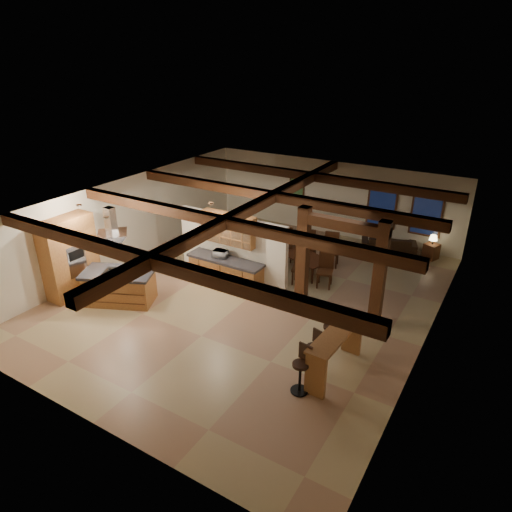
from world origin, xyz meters
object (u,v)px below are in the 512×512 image
Objects in this scene: kitchen_island at (120,286)px; bar_counter at (336,345)px; dining_table at (304,265)px; sofa at (389,244)px.

bar_counter is (6.56, 0.22, 0.23)m from kitchen_island.
bar_counter reaches higher than dining_table.
sofa is at bearing 97.02° from bar_counter.
kitchen_island reaches higher than sofa.
bar_counter is (0.92, -7.47, 0.45)m from sofa.
bar_counter reaches higher than kitchen_island.
bar_counter is (2.80, -4.28, 0.44)m from dining_table.
bar_counter is at bearing -35.08° from dining_table.
dining_table is 0.78× the size of bar_counter.
kitchen_island reaches higher than dining_table.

